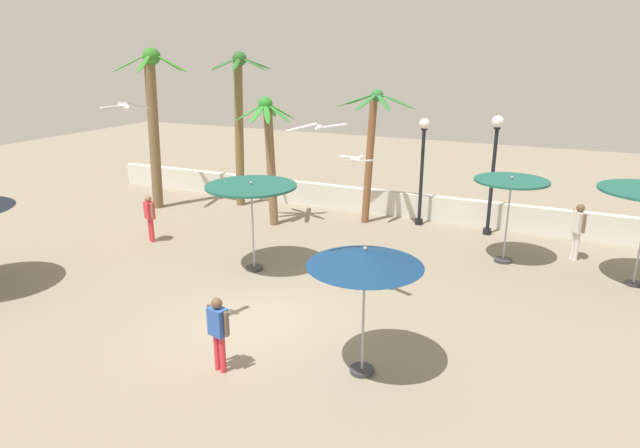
# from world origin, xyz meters

# --- Properties ---
(ground_plane) EXTENTS (56.00, 56.00, 0.00)m
(ground_plane) POSITION_xyz_m (0.00, 0.00, 0.00)
(ground_plane) COLOR gray
(boundary_wall) EXTENTS (25.20, 0.30, 0.92)m
(boundary_wall) POSITION_xyz_m (0.00, 9.44, 0.46)
(boundary_wall) COLOR silver
(boundary_wall) RESTS_ON ground_plane
(patio_umbrella_2) EXTENTS (2.15, 2.15, 2.59)m
(patio_umbrella_2) POSITION_xyz_m (2.83, -0.94, 2.34)
(patio_umbrella_2) COLOR #333338
(patio_umbrella_2) RESTS_ON ground_plane
(patio_umbrella_3) EXTENTS (2.49, 2.49, 2.57)m
(patio_umbrella_3) POSITION_xyz_m (-1.76, 2.66, 2.30)
(patio_umbrella_3) COLOR #333338
(patio_umbrella_3) RESTS_ON ground_plane
(patio_umbrella_4) EXTENTS (2.07, 2.07, 2.58)m
(patio_umbrella_4) POSITION_xyz_m (4.60, 6.24, 2.24)
(patio_umbrella_4) COLOR #333338
(patio_umbrella_4) RESTS_ON ground_plane
(palm_tree_0) EXTENTS (2.57, 2.38, 5.92)m
(palm_tree_0) POSITION_xyz_m (-5.70, 8.31, 3.60)
(palm_tree_0) COLOR brown
(palm_tree_0) RESTS_ON ground_plane
(palm_tree_1) EXTENTS (2.74, 2.69, 4.71)m
(palm_tree_1) POSITION_xyz_m (-0.27, 8.20, 3.07)
(palm_tree_1) COLOR brown
(palm_tree_1) RESTS_ON ground_plane
(palm_tree_2) EXTENTS (2.07, 2.06, 4.47)m
(palm_tree_2) POSITION_xyz_m (-3.44, 6.59, 2.83)
(palm_tree_2) COLOR brown
(palm_tree_2) RESTS_ON ground_plane
(palm_tree_3) EXTENTS (2.55, 2.85, 6.06)m
(palm_tree_3) POSITION_xyz_m (-8.43, 6.64, 3.65)
(palm_tree_3) COLOR brown
(palm_tree_3) RESTS_ON ground_plane
(lamp_post_0) EXTENTS (0.39, 0.39, 3.97)m
(lamp_post_0) POSITION_xyz_m (3.79, 8.62, 2.55)
(lamp_post_0) COLOR black
(lamp_post_0) RESTS_ON ground_plane
(lamp_post_1) EXTENTS (0.36, 0.36, 3.76)m
(lamp_post_1) POSITION_xyz_m (1.41, 8.74, 2.31)
(lamp_post_1) COLOR black
(lamp_post_1) RESTS_ON ground_plane
(guest_0) EXTENTS (0.54, 0.32, 1.54)m
(guest_0) POSITION_xyz_m (0.32, -2.03, 0.93)
(guest_0) COLOR #D8333F
(guest_0) RESTS_ON ground_plane
(guest_1) EXTENTS (0.50, 0.38, 1.54)m
(guest_1) POSITION_xyz_m (-6.04, 3.33, 0.92)
(guest_1) COLOR #D8333F
(guest_1) RESTS_ON ground_plane
(guest_2) EXTENTS (0.41, 0.47, 1.72)m
(guest_2) POSITION_xyz_m (6.48, 7.26, 1.04)
(guest_2) COLOR silver
(guest_2) RESTS_ON ground_plane
(seagull_0) EXTENTS (1.04, 0.65, 0.14)m
(seagull_0) POSITION_xyz_m (1.65, 1.66, 3.62)
(seagull_0) COLOR white
(seagull_1) EXTENTS (0.89, 0.81, 0.15)m
(seagull_1) POSITION_xyz_m (2.02, -1.23, 4.69)
(seagull_1) COLOR white
(seagull_2) EXTENTS (0.43, 0.92, 0.15)m
(seagull_2) POSITION_xyz_m (-1.67, -1.77, 4.94)
(seagull_2) COLOR white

